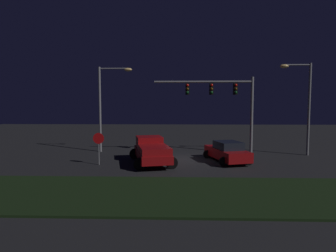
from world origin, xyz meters
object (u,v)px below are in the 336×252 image
object	(u,v)px
street_lamp_left	(107,98)
street_lamp_right	(303,97)
pickup_truck	(151,149)
car_sedan	(227,152)
traffic_signal_gantry	(223,96)
stop_sign	(99,142)

from	to	relation	value
street_lamp_left	street_lamp_right	size ratio (longest dim) A/B	0.99
pickup_truck	street_lamp_left	bearing A→B (deg)	28.86
pickup_truck	street_lamp_left	size ratio (longest dim) A/B	0.76
pickup_truck	car_sedan	xyz separation A→B (m)	(5.51, 0.63, -0.26)
car_sedan	street_lamp_left	xyz separation A→B (m)	(-9.84, 4.09, 4.07)
pickup_truck	traffic_signal_gantry	xyz separation A→B (m)	(5.67, 3.79, 3.90)
stop_sign	street_lamp_right	bearing A→B (deg)	15.10
street_lamp_left	pickup_truck	bearing A→B (deg)	-47.45
pickup_truck	street_lamp_left	distance (m)	7.45
stop_sign	traffic_signal_gantry	bearing A→B (deg)	26.27
car_sedan	stop_sign	distance (m)	9.22
pickup_truck	stop_sign	xyz separation A→B (m)	(-3.56, -0.77, 0.56)
pickup_truck	traffic_signal_gantry	world-z (taller)	traffic_signal_gantry
pickup_truck	car_sedan	world-z (taller)	pickup_truck
traffic_signal_gantry	street_lamp_right	distance (m)	6.47
car_sedan	traffic_signal_gantry	bearing A→B (deg)	-18.22
car_sedan	street_lamp_right	world-z (taller)	street_lamp_right
street_lamp_left	stop_sign	world-z (taller)	street_lamp_left
traffic_signal_gantry	street_lamp_right	bearing A→B (deg)	-2.86
pickup_truck	traffic_signal_gantry	distance (m)	7.86
pickup_truck	stop_sign	world-z (taller)	stop_sign
car_sedan	pickup_truck	bearing A→B (deg)	81.25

